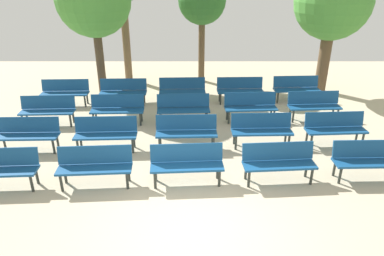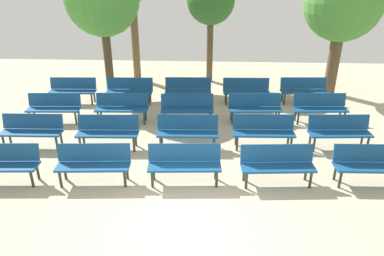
% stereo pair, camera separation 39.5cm
% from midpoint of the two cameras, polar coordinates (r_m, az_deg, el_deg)
% --- Properties ---
extents(ground_plane, '(24.98, 24.98, 0.00)m').
position_cam_midpoint_polar(ground_plane, '(6.81, 0.28, -15.92)').
color(ground_plane, '#BCAD8E').
extents(bench_r0_c0, '(1.62, 0.57, 0.87)m').
position_cam_midpoint_polar(bench_r0_c0, '(8.78, -27.16, -4.85)').
color(bench_r0_c0, navy).
rests_on(bench_r0_c0, ground_plane).
extents(bench_r0_c1, '(1.63, 0.58, 0.87)m').
position_cam_midpoint_polar(bench_r0_c1, '(8.06, -14.20, -5.29)').
color(bench_r0_c1, navy).
rests_on(bench_r0_c1, ground_plane).
extents(bench_r0_c2, '(1.63, 0.58, 0.87)m').
position_cam_midpoint_polar(bench_r0_c2, '(7.81, 0.23, -5.47)').
color(bench_r0_c2, navy).
rests_on(bench_r0_c2, ground_plane).
extents(bench_r0_c3, '(1.63, 0.60, 0.87)m').
position_cam_midpoint_polar(bench_r0_c3, '(8.05, 14.94, -5.42)').
color(bench_r0_c3, navy).
rests_on(bench_r0_c3, ground_plane).
extents(bench_r0_c4, '(1.61, 0.52, 0.87)m').
position_cam_midpoint_polar(bench_r0_c4, '(8.81, 28.02, -4.94)').
color(bench_r0_c4, navy).
rests_on(bench_r0_c4, ground_plane).
extents(bench_r1_c0, '(1.61, 0.52, 0.87)m').
position_cam_midpoint_polar(bench_r1_c0, '(10.17, -23.36, -0.15)').
color(bench_r1_c0, navy).
rests_on(bench_r1_c0, ground_plane).
extents(bench_r1_c1, '(1.62, 0.55, 0.87)m').
position_cam_midpoint_polar(bench_r1_c1, '(9.49, -12.23, -0.33)').
color(bench_r1_c1, navy).
rests_on(bench_r1_c1, ground_plane).
extents(bench_r1_c2, '(1.61, 0.53, 0.87)m').
position_cam_midpoint_polar(bench_r1_c2, '(9.28, 0.51, -0.30)').
color(bench_r1_c2, navy).
rests_on(bench_r1_c2, ground_plane).
extents(bench_r1_c3, '(1.61, 0.52, 0.87)m').
position_cam_midpoint_polar(bench_r1_c3, '(9.52, 12.61, -0.27)').
color(bench_r1_c3, navy).
rests_on(bench_r1_c3, ground_plane).
extents(bench_r1_c4, '(1.63, 0.58, 0.87)m').
position_cam_midpoint_polar(bench_r1_c4, '(10.13, 23.67, -0.30)').
color(bench_r1_c4, navy).
rests_on(bench_r1_c4, ground_plane).
extents(bench_r2_c0, '(1.62, 0.55, 0.87)m').
position_cam_midpoint_polar(bench_r2_c0, '(11.58, -20.43, 3.31)').
color(bench_r2_c0, navy).
rests_on(bench_r2_c0, ground_plane).
extents(bench_r2_c1, '(1.61, 0.53, 0.87)m').
position_cam_midpoint_polar(bench_r2_c1, '(11.04, -10.21, 3.49)').
color(bench_r2_c1, navy).
rests_on(bench_r2_c1, ground_plane).
extents(bench_r2_c2, '(1.62, 0.57, 0.87)m').
position_cam_midpoint_polar(bench_r2_c2, '(10.81, 0.26, 3.43)').
color(bench_r2_c2, navy).
rests_on(bench_r2_c2, ground_plane).
extents(bench_r2_c3, '(1.63, 0.58, 0.87)m').
position_cam_midpoint_polar(bench_r2_c3, '(11.05, 11.10, 3.44)').
color(bench_r2_c3, navy).
rests_on(bench_r2_c3, ground_plane).
extents(bench_r2_c4, '(1.63, 0.57, 0.87)m').
position_cam_midpoint_polar(bench_r2_c4, '(11.61, 20.84, 3.28)').
color(bench_r2_c4, navy).
rests_on(bench_r2_c4, ground_plane).
extents(bench_r3_c0, '(1.62, 0.53, 0.87)m').
position_cam_midpoint_polar(bench_r3_c0, '(13.04, -17.82, 6.01)').
color(bench_r3_c0, navy).
rests_on(bench_r3_c0, ground_plane).
extents(bench_r3_c1, '(1.61, 0.52, 0.87)m').
position_cam_midpoint_polar(bench_r3_c1, '(12.56, -9.12, 6.21)').
color(bench_r3_c1, navy).
rests_on(bench_r3_c1, ground_plane).
extents(bench_r3_c2, '(1.62, 0.54, 0.87)m').
position_cam_midpoint_polar(bench_r3_c2, '(12.43, 0.28, 6.33)').
color(bench_r3_c2, navy).
rests_on(bench_r3_c2, ground_plane).
extents(bench_r3_c3, '(1.62, 0.54, 0.87)m').
position_cam_midpoint_polar(bench_r3_c3, '(12.55, 9.61, 6.15)').
color(bench_r3_c3, navy).
rests_on(bench_r3_c3, ground_plane).
extents(bench_r3_c4, '(1.62, 0.56, 0.87)m').
position_cam_midpoint_polar(bench_r3_c4, '(13.08, 18.38, 5.99)').
color(bench_r3_c4, navy).
rests_on(bench_r3_c4, ground_plane).
extents(tree_0, '(2.68, 2.68, 4.63)m').
position_cam_midpoint_polar(tree_0, '(13.92, 23.97, 17.86)').
color(tree_0, brown).
rests_on(tree_0, ground_plane).
extents(tree_2, '(1.85, 1.85, 4.14)m').
position_cam_midpoint_polar(tree_2, '(14.42, 3.88, 19.65)').
color(tree_2, brown).
rests_on(tree_2, ground_plane).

